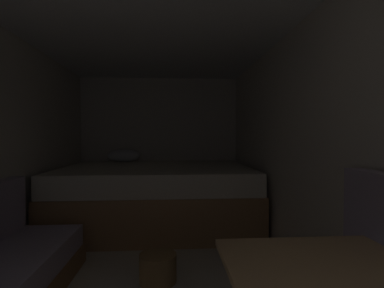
% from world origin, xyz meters
% --- Properties ---
extents(ground_plane, '(7.06, 7.06, 0.00)m').
position_xyz_m(ground_plane, '(0.00, 1.81, 0.00)').
color(ground_plane, beige).
extents(wall_back, '(2.65, 0.05, 2.12)m').
position_xyz_m(wall_back, '(0.00, 4.36, 1.06)').
color(wall_back, beige).
rests_on(wall_back, ground).
extents(wall_right, '(0.05, 5.06, 2.12)m').
position_xyz_m(wall_right, '(1.30, 1.81, 1.06)').
color(wall_right, beige).
rests_on(wall_right, ground).
extents(ceiling_slab, '(2.65, 5.06, 0.05)m').
position_xyz_m(ceiling_slab, '(0.00, 1.81, 2.14)').
color(ceiling_slab, white).
rests_on(ceiling_slab, wall_left).
extents(bed, '(2.43, 1.81, 0.96)m').
position_xyz_m(bed, '(-0.00, 3.39, 0.38)').
color(bed, '#9E7247').
rests_on(bed, ground).
extents(wicker_basket, '(0.30, 0.30, 0.22)m').
position_xyz_m(wicker_basket, '(0.09, 1.84, 0.11)').
color(wicker_basket, olive).
rests_on(wicker_basket, ground).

